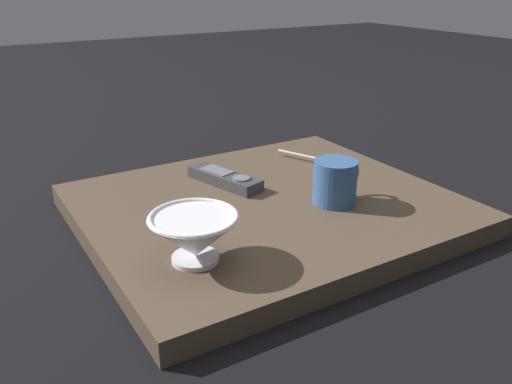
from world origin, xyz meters
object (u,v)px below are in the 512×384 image
Objects in this scene: cereal_bowl at (194,236)px; coffee_mug at (336,182)px; tv_remote_near at (225,178)px; teaspoon at (324,160)px.

coffee_mug is at bearing -168.79° from cereal_bowl.
cereal_bowl is 0.76× the size of tv_remote_near.
coffee_mug is at bearing 125.06° from tv_remote_near.
coffee_mug is at bearing 57.55° from teaspoon.
coffee_mug is (-0.32, -0.06, -0.00)m from cereal_bowl.
tv_remote_near is (0.24, -0.02, -0.00)m from teaspoon.
cereal_bowl is 0.33m from coffee_mug.
coffee_mug reaches higher than teaspoon.
cereal_bowl is at bearing 11.21° from coffee_mug.
cereal_bowl is at bearing 53.76° from tv_remote_near.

